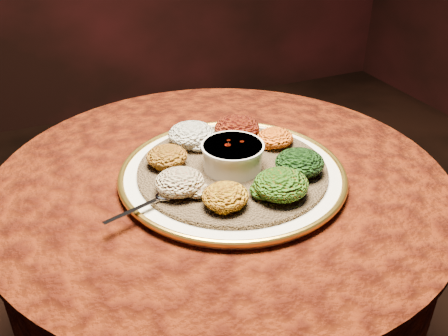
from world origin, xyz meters
name	(u,v)px	position (x,y,z in m)	size (l,w,h in m)	color
table	(221,241)	(0.00, 0.00, 0.55)	(0.96, 0.96, 0.73)	black
platter	(232,174)	(0.02, -0.03, 0.75)	(0.57, 0.57, 0.02)	white
injera	(232,170)	(0.02, -0.03, 0.76)	(0.39, 0.39, 0.01)	brown
stew_bowl	(233,155)	(0.02, -0.03, 0.79)	(0.13, 0.13, 0.05)	silver
spoon	(162,197)	(-0.15, -0.08, 0.77)	(0.15, 0.06, 0.01)	silver
portion_ayib	(191,134)	(-0.03, 0.10, 0.79)	(0.10, 0.10, 0.05)	silver
portion_kitfo	(237,128)	(0.08, 0.09, 0.79)	(0.10, 0.10, 0.05)	black
portion_tikil	(275,138)	(0.14, 0.02, 0.78)	(0.08, 0.08, 0.04)	#B0660E
portion_gomen	(300,163)	(0.13, -0.10, 0.79)	(0.10, 0.10, 0.05)	black
portion_mixveg	(281,184)	(0.06, -0.16, 0.79)	(0.10, 0.10, 0.05)	#9C350A
portion_kik	(225,196)	(-0.05, -0.14, 0.78)	(0.09, 0.08, 0.04)	#C08611
portion_timatim	(180,182)	(-0.11, -0.07, 0.78)	(0.09, 0.09, 0.05)	maroon
portion_shiro	(167,157)	(-0.10, 0.04, 0.78)	(0.08, 0.08, 0.04)	#8A4810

